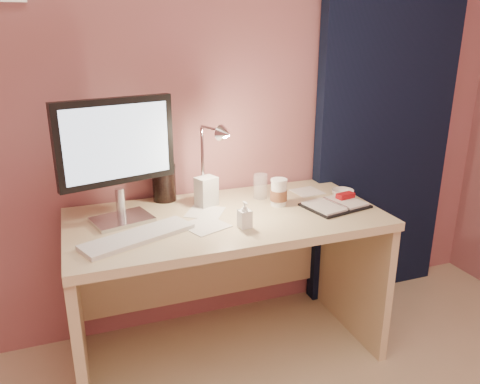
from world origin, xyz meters
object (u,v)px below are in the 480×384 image
object	(u,v)px
dark_jar	(164,185)
product_box	(206,191)
planner	(336,204)
coffee_cup	(279,193)
monitor	(116,150)
clear_cup	(260,186)
desk	(222,254)
desk_lamp	(199,158)
keyboard	(138,237)
bowl	(343,193)
lotion_bottle	(245,215)

from	to	relation	value
dark_jar	product_box	distance (m)	0.22
planner	coffee_cup	distance (m)	0.28
monitor	clear_cup	xyz separation A→B (m)	(0.68, 0.08, -0.26)
desk	monitor	xyz separation A→B (m)	(-0.45, 0.01, 0.54)
desk_lamp	keyboard	bearing A→B (deg)	-168.49
clear_cup	dark_jar	world-z (taller)	dark_jar
planner	coffee_cup	bearing A→B (deg)	145.03
monitor	bowl	size ratio (longest dim) A/B	4.83
lotion_bottle	monitor	bearing A→B (deg)	153.11
product_box	clear_cup	bearing A→B (deg)	-18.66
monitor	bowl	world-z (taller)	monitor
bowl	lotion_bottle	size ratio (longest dim) A/B	0.97
bowl	lotion_bottle	world-z (taller)	lotion_bottle
monitor	product_box	world-z (taller)	monitor
planner	lotion_bottle	world-z (taller)	lotion_bottle
bowl	desk_lamp	world-z (taller)	desk_lamp
desk	planner	world-z (taller)	planner
monitor	keyboard	world-z (taller)	monitor
planner	clear_cup	world-z (taller)	clear_cup
desk	keyboard	bearing A→B (deg)	-154.40
bowl	dark_jar	distance (m)	0.89
bowl	lotion_bottle	distance (m)	0.64
product_box	keyboard	bearing A→B (deg)	-164.05
planner	lotion_bottle	size ratio (longest dim) A/B	2.78
dark_jar	desk	bearing A→B (deg)	-45.10
dark_jar	desk_lamp	bearing A→B (deg)	-57.28
desk	lotion_bottle	distance (m)	0.37
planner	product_box	world-z (taller)	product_box
monitor	lotion_bottle	world-z (taller)	monitor
bowl	lotion_bottle	xyz separation A→B (m)	(-0.60, -0.20, 0.04)
monitor	coffee_cup	distance (m)	0.77
coffee_cup	lotion_bottle	size ratio (longest dim) A/B	1.14
planner	bowl	xyz separation A→B (m)	(0.11, 0.11, 0.01)
planner	bowl	distance (m)	0.15
desk	coffee_cup	bearing A→B (deg)	-7.46
keyboard	clear_cup	xyz separation A→B (m)	(0.64, 0.29, 0.05)
clear_cup	monitor	bearing A→B (deg)	-173.16
coffee_cup	bowl	world-z (taller)	coffee_cup
desk	monitor	bearing A→B (deg)	178.81
desk	desk_lamp	bearing A→B (deg)	166.54
monitor	product_box	size ratio (longest dim) A/B	3.83
keyboard	product_box	distance (m)	0.46
desk	keyboard	world-z (taller)	keyboard
planner	bowl	bearing A→B (deg)	35.55
desk_lamp	monitor	bearing A→B (deg)	159.07
monitor	lotion_bottle	bearing A→B (deg)	-42.41
planner	clear_cup	size ratio (longest dim) A/B	2.63
product_box	lotion_bottle	bearing A→B (deg)	-97.61
lotion_bottle	clear_cup	bearing A→B (deg)	57.68
desk	monitor	distance (m)	0.71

